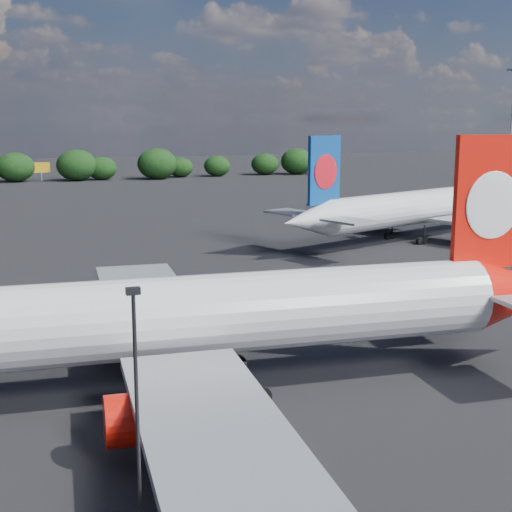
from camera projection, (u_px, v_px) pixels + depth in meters
name	position (u px, v px, depth m)	size (l,w,h in m)	color
ground	(13.00, 259.00, 93.02)	(500.00, 500.00, 0.00)	black
qantas_airliner	(228.00, 315.00, 47.37)	(51.86, 49.35, 16.91)	silver
china_southern_airliner	(410.00, 209.00, 105.95)	(47.34, 45.48, 15.88)	silver
apron_lamp_post	(137.00, 415.00, 28.07)	(0.55, 0.30, 11.70)	black
floodlight_mast_near	(511.00, 134.00, 101.76)	(1.60, 1.60, 24.93)	#999BA1
billboard_yellow	(41.00, 168.00, 208.67)	(5.00, 0.30, 5.50)	gold
horizon_treeline	(23.00, 168.00, 205.12)	(200.71, 14.94, 9.32)	black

